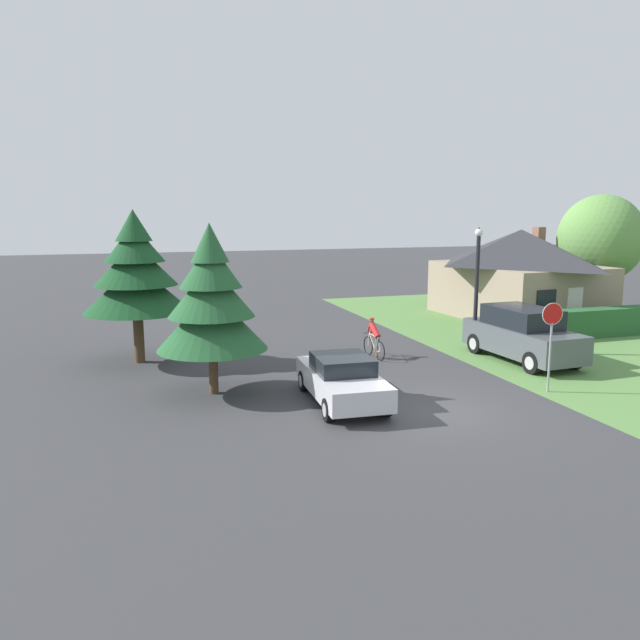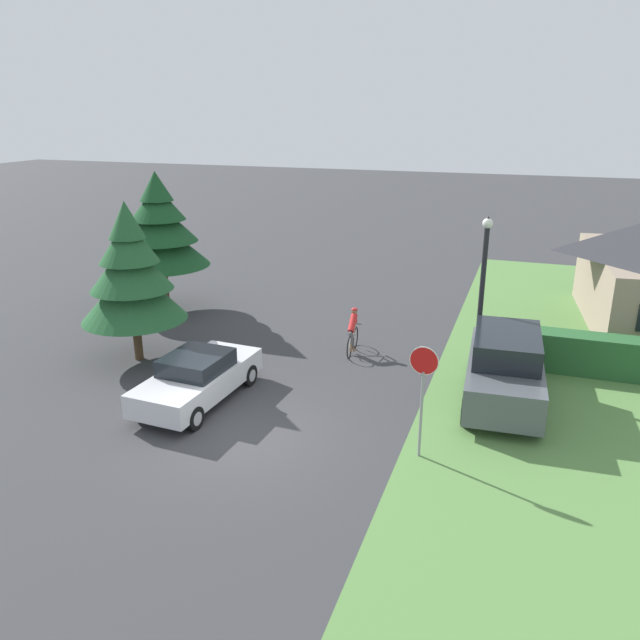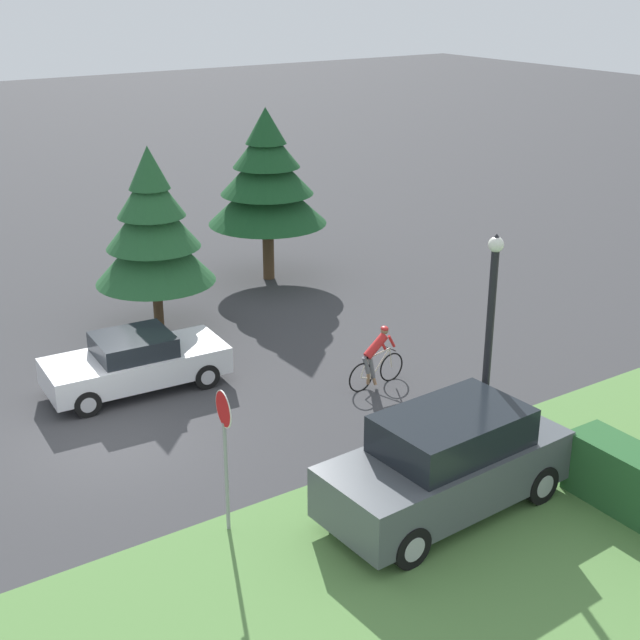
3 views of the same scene
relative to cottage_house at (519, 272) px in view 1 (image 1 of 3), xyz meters
The scene contains 11 objects.
ground_plane 17.45m from the cottage_house, 132.93° to the right, with size 140.00×140.00×0.00m, color #38383A.
cottage_house is the anchor object (origin of this frame).
hedge_row 5.84m from the cottage_house, 97.39° to the right, with size 8.60×0.90×1.26m, color #285B2D.
sedan_left_lane 17.89m from the cottage_house, 141.00° to the right, with size 2.05×4.44×1.42m.
cyclist 12.54m from the cottage_house, 149.90° to the right, with size 0.44×1.75×1.54m.
parked_suv_right 10.24m from the cottage_house, 124.19° to the right, with size 2.27×5.01×2.02m.
stop_sign 14.21m from the cottage_house, 121.34° to the right, with size 0.68×0.09×2.80m.
street_lamp 9.37m from the cottage_house, 135.10° to the right, with size 0.31×0.31×4.93m.
conifer_tall_near 19.53m from the cottage_house, 152.21° to the right, with size 3.35×3.35×5.21m.
conifer_tall_far 19.81m from the cottage_house, 167.57° to the right, with size 3.84×3.84×5.61m.
deciduous_tree_right 4.89m from the cottage_house, ahead, with size 4.44×4.44×6.39m.
Camera 1 is at (-8.02, -15.09, 5.59)m, focal length 35.00 mm.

